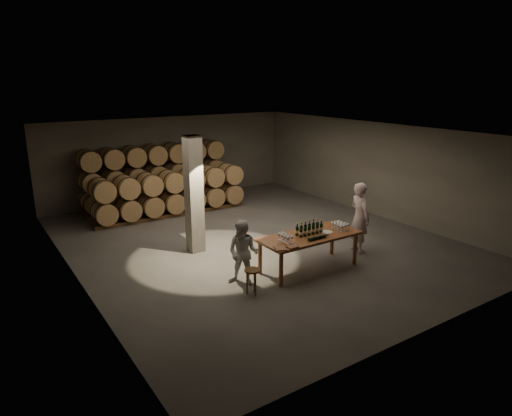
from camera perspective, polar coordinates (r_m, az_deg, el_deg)
room at (r=12.38m, az=-7.76°, el=1.63°), size 12.00×12.00×12.00m
tasting_table at (r=11.38m, az=6.67°, el=-3.86°), size 2.60×1.10×0.90m
barrel_stack_back at (r=17.28m, az=-12.50°, el=4.12°), size 5.48×0.95×2.31m
barrel_stack_front at (r=16.10m, az=-10.60°, el=2.00°), size 5.48×0.95×1.57m
bottle_cluster at (r=11.39m, az=6.67°, el=-2.67°), size 0.73×0.23×0.33m
lying_bottles at (r=11.06m, az=7.66°, el=-3.69°), size 0.63×0.08×0.08m
glass_cluster_left at (r=10.82m, az=3.70°, el=-3.52°), size 0.20×0.42×0.18m
glass_cluster_right at (r=11.86m, az=10.47°, el=-2.02°), size 0.31×0.42×0.18m
plate at (r=11.60m, az=8.83°, el=-2.98°), size 0.29×0.29×0.02m
notebook_near at (r=10.50m, az=4.56°, el=-4.84°), size 0.25×0.20×0.03m
notebook_corner at (r=10.39m, az=3.06°, el=-5.05°), size 0.33×0.37×0.03m
pen at (r=10.60m, az=4.90°, el=-4.71°), size 0.15×0.02×0.01m
stool at (r=10.13m, az=-0.46°, el=-8.26°), size 0.35×0.35×0.59m
person_man at (r=12.71m, az=12.83°, el=-1.17°), size 0.57×0.78×1.95m
person_woman at (r=10.51m, az=-1.60°, el=-5.61°), size 0.92×0.95×1.54m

